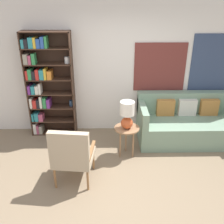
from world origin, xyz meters
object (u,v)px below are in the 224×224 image
at_px(couch, 188,123).
at_px(table_lamp, 127,114).
at_px(side_table, 127,131).
at_px(bookshelf, 45,84).
at_px(armchair, 72,154).

xyz_separation_m(couch, table_lamp, (-1.30, -0.60, 0.51)).
bearing_deg(side_table, bookshelf, 150.96).
relative_size(armchair, table_lamp, 1.95).
distance_m(armchair, table_lamp, 1.19).
height_order(bookshelf, table_lamp, bookshelf).
relative_size(bookshelf, couch, 1.05).
bearing_deg(side_table, table_lamp, -102.09).
relative_size(side_table, table_lamp, 1.14).
distance_m(side_table, table_lamp, 0.35).
distance_m(bookshelf, couch, 3.01).
bearing_deg(couch, side_table, -155.67).
relative_size(armchair, side_table, 1.71).
distance_m(couch, side_table, 1.43).
height_order(bookshelf, armchair, bookshelf).
relative_size(couch, side_table, 3.51).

